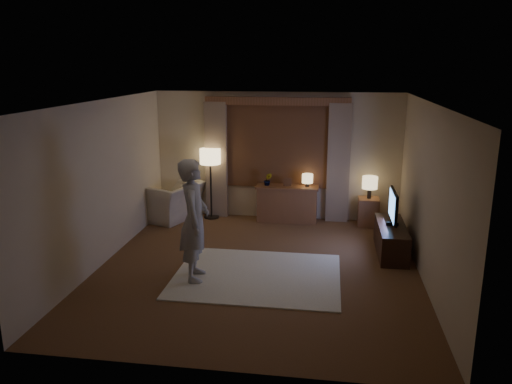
% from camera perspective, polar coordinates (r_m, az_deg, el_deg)
% --- Properties ---
extents(room, '(5.04, 5.54, 2.64)m').
position_cam_1_polar(room, '(8.05, 0.72, 1.48)').
color(room, brown).
rests_on(room, ground).
extents(rug, '(2.50, 2.00, 0.02)m').
position_cam_1_polar(rug, '(7.71, 0.13, -9.53)').
color(rug, '#F3ECCD').
rests_on(rug, floor).
extents(sideboard, '(1.20, 0.40, 0.70)m').
position_cam_1_polar(sideboard, '(10.20, 3.57, -1.44)').
color(sideboard, brown).
rests_on(sideboard, floor).
extents(picture_frame, '(0.16, 0.02, 0.20)m').
position_cam_1_polar(picture_frame, '(10.08, 3.61, 1.02)').
color(picture_frame, brown).
rests_on(picture_frame, sideboard).
extents(plant, '(0.16, 0.13, 0.30)m').
position_cam_1_polar(plant, '(10.11, 1.36, 1.38)').
color(plant, '#999999').
rests_on(plant, sideboard).
extents(table_lamp_sideboard, '(0.22, 0.22, 0.30)m').
position_cam_1_polar(table_lamp_sideboard, '(10.04, 5.90, 1.48)').
color(table_lamp_sideboard, black).
rests_on(table_lamp_sideboard, sideboard).
extents(floor_lamp, '(0.43, 0.43, 1.46)m').
position_cam_1_polar(floor_lamp, '(10.24, -5.25, 3.64)').
color(floor_lamp, black).
rests_on(floor_lamp, floor).
extents(armchair, '(1.36, 1.45, 0.76)m').
position_cam_1_polar(armchair, '(10.48, -9.67, -1.02)').
color(armchair, beige).
rests_on(armchair, floor).
extents(side_table, '(0.40, 0.40, 0.56)m').
position_cam_1_polar(side_table, '(10.17, 12.70, -2.23)').
color(side_table, brown).
rests_on(side_table, floor).
extents(table_lamp_side, '(0.30, 0.30, 0.44)m').
position_cam_1_polar(table_lamp_side, '(10.02, 12.88, 0.99)').
color(table_lamp_side, black).
rests_on(table_lamp_side, side_table).
extents(tv_stand, '(0.45, 1.40, 0.50)m').
position_cam_1_polar(tv_stand, '(8.81, 15.17, -5.22)').
color(tv_stand, black).
rests_on(tv_stand, floor).
extents(tv, '(0.20, 0.82, 0.59)m').
position_cam_1_polar(tv, '(8.64, 15.41, -1.61)').
color(tv, black).
rests_on(tv, tv_stand).
extents(person, '(0.54, 0.72, 1.82)m').
position_cam_1_polar(person, '(7.35, -7.07, -3.20)').
color(person, '#B6AFA8').
rests_on(person, rug).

